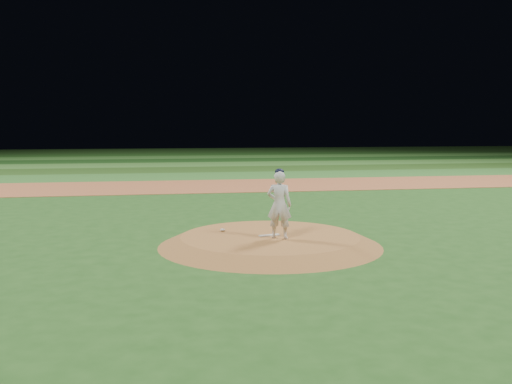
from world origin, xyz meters
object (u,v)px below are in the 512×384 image
pitchers_mound (270,240)px  pitcher_on_mound (279,204)px  rosin_bag (222,230)px  pitching_rubber (269,235)px

pitchers_mound → pitcher_on_mound: (0.15, -0.38, 0.95)m
rosin_bag → pitcher_on_mound: size_ratio=0.08×
rosin_bag → pitcher_on_mound: 1.87m
pitchers_mound → pitcher_on_mound: pitcher_on_mound is taller
pitchers_mound → pitching_rubber: (-0.02, -0.03, 0.14)m
pitchers_mound → pitching_rubber: 0.14m
rosin_bag → pitchers_mound: bearing=-35.1°
pitching_rubber → pitchers_mound: bearing=41.7°
pitchers_mound → rosin_bag: (-1.09, 0.77, 0.16)m
pitchers_mound → pitching_rubber: bearing=-123.9°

